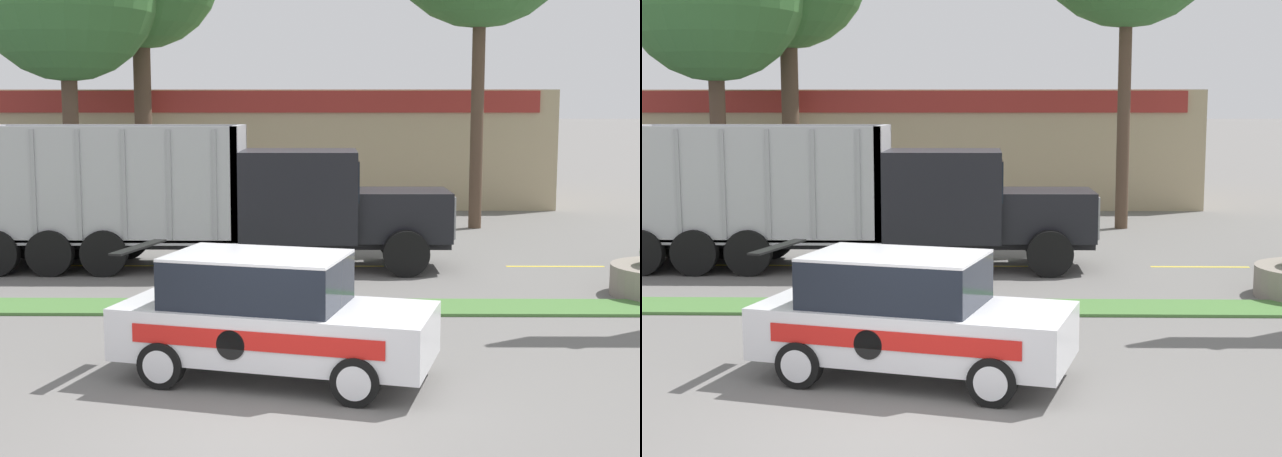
% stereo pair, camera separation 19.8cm
% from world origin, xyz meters
% --- Properties ---
extents(ground_plane, '(600.00, 600.00, 0.00)m').
position_xyz_m(ground_plane, '(0.00, 0.00, 0.00)').
color(ground_plane, slate).
extents(grass_verge, '(120.00, 1.33, 0.06)m').
position_xyz_m(grass_verge, '(0.00, 6.45, 0.03)').
color(grass_verge, '#477538').
rests_on(grass_verge, ground_plane).
extents(centre_line_4, '(2.40, 0.14, 0.01)m').
position_xyz_m(centre_line_4, '(-4.34, 11.12, 0.00)').
color(centre_line_4, yellow).
rests_on(centre_line_4, ground_plane).
extents(centre_line_5, '(2.40, 0.14, 0.01)m').
position_xyz_m(centre_line_5, '(1.06, 11.12, 0.00)').
color(centre_line_5, yellow).
rests_on(centre_line_5, ground_plane).
extents(centre_line_6, '(2.40, 0.14, 0.01)m').
position_xyz_m(centre_line_6, '(6.46, 11.12, 0.00)').
color(centre_line_6, yellow).
rests_on(centre_line_6, ground_plane).
extents(dump_truck_trail, '(11.24, 2.70, 3.45)m').
position_xyz_m(dump_truck_trail, '(-1.07, 10.95, 1.54)').
color(dump_truck_trail, black).
rests_on(dump_truck_trail, ground_plane).
extents(rally_car, '(4.79, 2.94, 1.83)m').
position_xyz_m(rally_car, '(0.07, 2.01, 0.91)').
color(rally_car, white).
rests_on(rally_car, ground_plane).
extents(store_building_backdrop, '(29.71, 12.10, 4.53)m').
position_xyz_m(store_building_backdrop, '(-5.39, 28.96, 2.27)').
color(store_building_backdrop, tan).
rests_on(store_building_backdrop, ground_plane).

